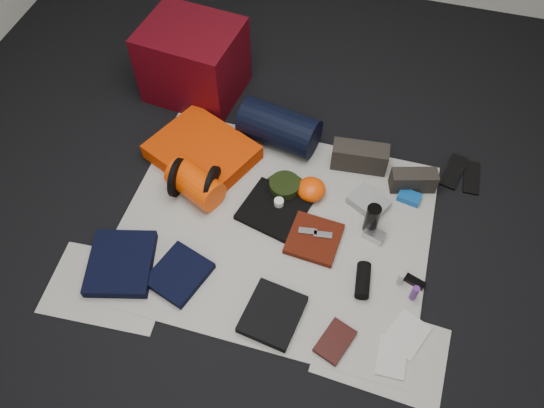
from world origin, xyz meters
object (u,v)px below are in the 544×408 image
(stuff_sack, at_px, (195,184))
(paperback_book, at_px, (335,341))
(navy_duffel, at_px, (279,128))
(red_cabinet, at_px, (194,61))
(compact_camera, at_px, (374,235))
(sleeping_pad, at_px, (202,152))
(water_bottle, at_px, (372,219))

(stuff_sack, bearing_deg, paperback_book, -34.44)
(navy_duffel, height_order, paperback_book, navy_duffel)
(red_cabinet, distance_m, paperback_book, 1.86)
(compact_camera, height_order, paperback_book, compact_camera)
(compact_camera, bearing_deg, sleeping_pad, -176.68)
(water_bottle, height_order, paperback_book, water_bottle)
(red_cabinet, distance_m, water_bottle, 1.45)
(stuff_sack, xyz_separation_m, water_bottle, (0.95, 0.03, 0.01))
(water_bottle, relative_size, paperback_book, 0.97)
(sleeping_pad, xyz_separation_m, water_bottle, (1.01, -0.22, 0.04))
(navy_duffel, bearing_deg, red_cabinet, 166.08)
(red_cabinet, xyz_separation_m, navy_duffel, (0.62, -0.29, -0.11))
(stuff_sack, xyz_separation_m, navy_duffel, (0.33, 0.49, 0.03))
(water_bottle, bearing_deg, navy_duffel, 143.54)
(navy_duffel, height_order, compact_camera, navy_duffel)
(compact_camera, distance_m, paperback_book, 0.62)
(stuff_sack, bearing_deg, red_cabinet, 110.17)
(red_cabinet, xyz_separation_m, compact_camera, (1.27, -0.79, -0.20))
(stuff_sack, bearing_deg, sleeping_pad, 102.56)
(compact_camera, bearing_deg, red_cabinet, 165.59)
(red_cabinet, bearing_deg, navy_duffel, -18.65)
(red_cabinet, relative_size, paperback_book, 2.88)
(red_cabinet, height_order, navy_duffel, red_cabinet)
(sleeping_pad, relative_size, water_bottle, 2.90)
(sleeping_pad, bearing_deg, paperback_book, -42.20)
(red_cabinet, xyz_separation_m, stuff_sack, (0.29, -0.78, -0.14))
(stuff_sack, distance_m, water_bottle, 0.95)
(sleeping_pad, bearing_deg, navy_duffel, 31.91)
(red_cabinet, bearing_deg, compact_camera, -25.70)
(navy_duffel, relative_size, paperback_book, 2.33)
(stuff_sack, xyz_separation_m, paperback_book, (0.91, -0.62, -0.07))
(stuff_sack, distance_m, paperback_book, 1.10)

